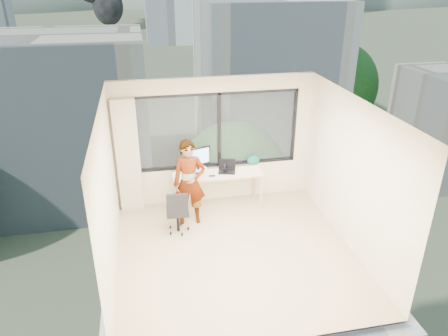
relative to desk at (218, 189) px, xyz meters
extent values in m
cube|color=tan|center=(0.00, -1.66, -0.38)|extent=(4.00, 4.00, 0.01)
cube|color=white|center=(0.00, -1.66, 2.23)|extent=(4.00, 4.00, 0.01)
cube|color=beige|center=(0.00, -3.66, 0.93)|extent=(4.00, 0.01, 2.60)
cube|color=beige|center=(-2.00, -1.66, 0.93)|extent=(0.01, 4.00, 2.60)
cube|color=beige|center=(2.00, -1.66, 0.93)|extent=(0.01, 4.00, 2.60)
cube|color=beige|center=(-1.72, 0.22, 0.77)|extent=(0.45, 0.14, 2.30)
cube|color=#D6B58F|center=(0.00, 0.00, 0.00)|extent=(1.80, 0.60, 0.75)
imported|color=#2D2D33|center=(-0.63, -0.50, 0.46)|extent=(0.63, 0.43, 1.66)
cube|color=white|center=(-0.36, 0.18, 0.41)|extent=(0.34, 0.31, 0.07)
cube|color=black|center=(-0.14, -0.14, 0.38)|extent=(0.12, 0.06, 0.01)
cylinder|color=black|center=(0.15, -0.04, 0.42)|extent=(0.08, 0.08, 0.09)
ellipsoid|color=#0D4F4C|center=(0.80, 0.24, 0.48)|extent=(0.30, 0.22, 0.21)
cube|color=#515B3D|center=(0.00, 118.34, -14.38)|extent=(400.00, 400.00, 0.04)
cube|color=beige|center=(-9.00, 28.34, -7.38)|extent=(16.00, 12.00, 14.00)
cube|color=white|center=(12.00, 36.34, -6.38)|extent=(14.00, 13.00, 16.00)
camera|label=1|loc=(-1.36, -7.48, 4.01)|focal=33.83mm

